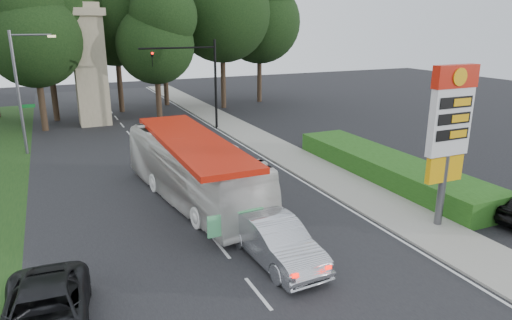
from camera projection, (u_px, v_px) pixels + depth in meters
name	position (u px, v px, depth m)	size (l,w,h in m)	color
ground	(265.00, 302.00, 14.27)	(120.00, 120.00, 0.00)	black
road_surface	(170.00, 184.00, 24.74)	(14.00, 80.00, 0.02)	black
sidewalk_right	(305.00, 164.00, 28.09)	(3.00, 80.00, 0.12)	gray
hedge	(388.00, 168.00, 25.63)	(3.00, 14.00, 1.20)	#1C4713
gas_station_pylon	(450.00, 125.00, 18.38)	(2.10, 0.45, 6.85)	#59595E
traffic_signal_mast	(200.00, 72.00, 36.12)	(6.10, 0.35, 7.20)	black
streetlight_signs	(21.00, 87.00, 29.43)	(2.75, 0.98, 8.00)	#59595E
monument	(90.00, 64.00, 38.19)	(3.00, 3.00, 10.05)	gray
tree_east_near	(162.00, 10.00, 46.15)	(8.12, 8.12, 15.95)	#2D2116
tree_far_east	(260.00, 4.00, 48.17)	(8.68, 8.68, 17.05)	#2D2116
tree_monument_left	(31.00, 20.00, 34.70)	(7.28, 7.28, 14.30)	#2D2116
tree_monument_right	(154.00, 28.00, 39.09)	(6.72, 6.72, 13.20)	#2D2116
transit_bus	(193.00, 170.00, 22.04)	(2.67, 11.42, 3.18)	silver
sedan_silver	(276.00, 241.00, 16.56)	(1.73, 4.95, 1.63)	#B3B5BC
suv_charcoal	(45.00, 316.00, 12.47)	(2.37, 5.13, 1.43)	black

